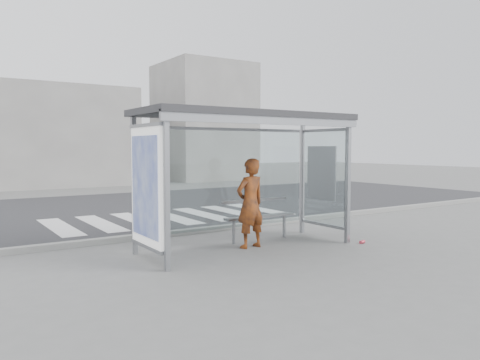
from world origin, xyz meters
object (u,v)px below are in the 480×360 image
Objects in this scene: bus_shelter at (229,146)px; soda_can at (362,242)px; person at (250,203)px; bench at (259,216)px.

bus_shelter reaches higher than soda_can.
soda_can is at bearing -21.03° from bus_shelter.
person is 2.46m from soda_can.
bench is 13.26× the size of soda_can.
bench is at bearing 137.51° from soda_can.
soda_can is (1.56, -1.43, -0.48)m from bench.
soda_can is (2.57, -0.99, -1.95)m from bus_shelter.
person is (0.45, -0.05, -1.11)m from bus_shelter.
bench is (0.56, 0.49, -0.36)m from person.
bench is 2.17m from soda_can.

